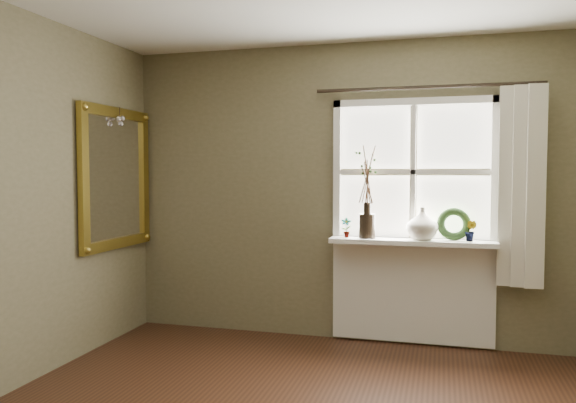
# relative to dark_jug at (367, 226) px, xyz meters

# --- Properties ---
(wall_back) EXTENTS (4.00, 0.10, 2.60)m
(wall_back) POSITION_rel_dark_jug_xyz_m (-0.18, 0.18, 0.28)
(wall_back) COLOR #696245
(wall_back) RESTS_ON ground
(window_frame) EXTENTS (1.36, 0.06, 1.24)m
(window_frame) POSITION_rel_dark_jug_xyz_m (0.37, 0.11, 0.46)
(window_frame) COLOR white
(window_frame) RESTS_ON wall_back
(window_sill) EXTENTS (1.36, 0.26, 0.04)m
(window_sill) POSITION_rel_dark_jug_xyz_m (0.37, 0.00, -0.12)
(window_sill) COLOR white
(window_sill) RESTS_ON wall_back
(window_apron) EXTENTS (1.36, 0.04, 0.88)m
(window_apron) POSITION_rel_dark_jug_xyz_m (0.37, 0.11, -0.56)
(window_apron) COLOR white
(window_apron) RESTS_ON ground
(dark_jug) EXTENTS (0.16, 0.16, 0.21)m
(dark_jug) POSITION_rel_dark_jug_xyz_m (0.00, 0.00, 0.00)
(dark_jug) COLOR black
(dark_jug) RESTS_ON window_sill
(cream_vase) EXTENTS (0.34, 0.34, 0.27)m
(cream_vase) POSITION_rel_dark_jug_xyz_m (0.46, 0.00, 0.03)
(cream_vase) COLOR beige
(cream_vase) RESTS_ON window_sill
(wreath) EXTENTS (0.28, 0.13, 0.28)m
(wreath) POSITION_rel_dark_jug_xyz_m (0.71, 0.04, 0.00)
(wreath) COLOR #253F1C
(wreath) RESTS_ON window_sill
(potted_plant_left) EXTENTS (0.10, 0.07, 0.17)m
(potted_plant_left) POSITION_rel_dark_jug_xyz_m (-0.18, 0.00, -0.02)
(potted_plant_left) COLOR #253F1C
(potted_plant_left) RESTS_ON window_sill
(potted_plant_right) EXTENTS (0.12, 0.11, 0.17)m
(potted_plant_right) POSITION_rel_dark_jug_xyz_m (0.84, 0.00, -0.02)
(potted_plant_right) COLOR #253F1C
(potted_plant_right) RESTS_ON window_sill
(curtain) EXTENTS (0.36, 0.12, 1.59)m
(curtain) POSITION_rel_dark_jug_xyz_m (1.21, 0.01, 0.34)
(curtain) COLOR beige
(curtain) RESTS_ON wall_back
(curtain_rod) EXTENTS (1.84, 0.03, 0.03)m
(curtain_rod) POSITION_rel_dark_jug_xyz_m (0.47, 0.05, 1.16)
(curtain_rod) COLOR black
(curtain_rod) RESTS_ON wall_back
(gilt_mirror) EXTENTS (0.10, 1.03, 1.23)m
(gilt_mirror) POSITION_rel_dark_jug_xyz_m (-2.14, -0.42, 0.41)
(gilt_mirror) COLOR white
(gilt_mirror) RESTS_ON wall_left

